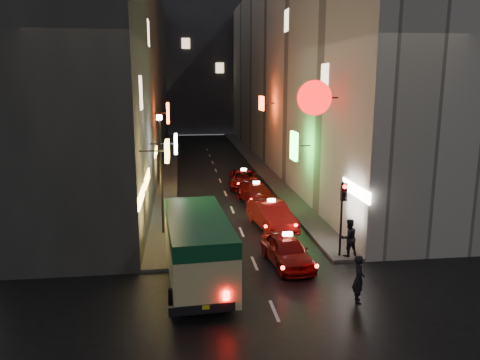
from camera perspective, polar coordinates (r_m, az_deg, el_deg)
name	(u,v)px	position (r m, az deg, el deg)	size (l,w,h in m)	color
building_left	(126,71)	(45.34, -13.77, 12.83)	(7.64, 52.00, 18.00)	#3A3835
building_right	(295,71)	(46.45, 6.78, 13.06)	(8.15, 52.18, 18.00)	#B3ADA4
building_far	(198,62)	(77.20, -5.11, 14.11)	(30.00, 10.00, 22.00)	#37363C
sidewalk_left	(170,165)	(45.79, -8.55, 1.80)	(1.50, 52.00, 0.15)	#4D4A47
sidewalk_right	(256,163)	(46.37, 2.01, 2.06)	(1.50, 52.00, 0.15)	#4D4A47
minibus	(198,242)	(18.78, -5.20, -7.54)	(2.74, 6.71, 2.83)	#D5C885
taxi_near	(287,248)	(21.07, 5.77, -8.24)	(2.59, 5.14, 1.74)	maroon
taxi_second	(271,213)	(26.10, 3.83, -4.00)	(3.11, 5.80, 1.92)	maroon
taxi_third	(256,192)	(31.42, 2.00, -1.43)	(2.71, 5.07, 1.70)	maroon
taxi_far	(244,177)	(36.03, 0.45, 0.31)	(2.38, 4.96, 1.70)	maroon
pedestrian_crossing	(359,276)	(18.07, 14.29, -11.27)	(0.68, 0.43, 2.05)	black
pedestrian_sidewalk	(349,235)	(22.08, 13.11, -6.57)	(0.75, 0.47, 1.99)	black
traffic_light	(343,203)	(21.50, 12.44, -2.75)	(0.26, 0.43, 3.50)	black
lamp_post	(161,167)	(24.48, -9.61, 1.63)	(0.28, 0.28, 6.22)	black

